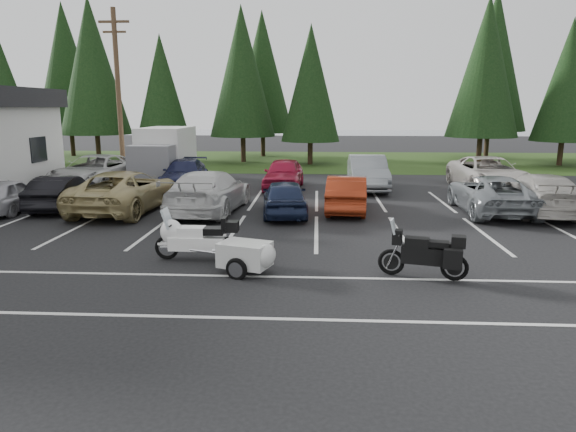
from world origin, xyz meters
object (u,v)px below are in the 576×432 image
at_px(car_near_0, 7,195).
at_px(car_far_1, 185,174).
at_px(car_near_5, 347,194).
at_px(cargo_trailer, 245,258).
at_px(box_truck, 162,155).
at_px(car_near_7, 539,194).
at_px(touring_motorcycle, 197,234).
at_px(adventure_motorcycle, 423,249).
at_px(car_far_2, 284,174).
at_px(car_near_4, 285,197).
at_px(car_far_3, 368,173).
at_px(car_far_0, 96,172).
at_px(car_near_3, 209,192).
at_px(car_far_4, 488,174).
at_px(car_near_2, 125,191).
at_px(car_near_1, 62,192).
at_px(utility_pole, 119,94).

relative_size(car_near_0, car_far_1, 0.81).
xyz_separation_m(car_near_5, cargo_trailer, (-2.90, -7.90, -0.30)).
bearing_deg(box_truck, car_far_1, -50.97).
distance_m(car_near_5, car_near_7, 7.29).
relative_size(car_near_0, car_near_5, 0.91).
distance_m(touring_motorcycle, adventure_motorcycle, 5.79).
bearing_deg(adventure_motorcycle, car_near_7, 68.16).
relative_size(box_truck, car_far_1, 1.16).
bearing_deg(car_far_2, car_near_4, -83.32).
bearing_deg(car_far_3, car_far_2, -178.95).
bearing_deg(car_far_0, car_near_3, -34.42).
bearing_deg(car_near_7, car_far_2, -24.09).
bearing_deg(touring_motorcycle, car_near_5, 57.62).
xyz_separation_m(car_near_7, adventure_motorcycle, (-5.93, -7.93, -0.07)).
bearing_deg(car_far_3, car_far_1, 179.67).
height_order(car_near_7, car_far_4, car_far_4).
bearing_deg(cargo_trailer, car_near_3, 126.93).
bearing_deg(car_far_4, car_far_0, 179.28).
height_order(car_near_0, car_far_1, car_far_1).
height_order(car_near_2, car_far_3, car_far_3).
bearing_deg(cargo_trailer, car_near_4, 104.43).
relative_size(car_near_5, car_near_7, 0.80).
height_order(car_near_4, cargo_trailer, car_near_4).
bearing_deg(car_near_4, car_near_1, -9.94).
bearing_deg(utility_pole, car_far_3, -7.81).
xyz_separation_m(car_near_3, touring_motorcycle, (0.99, -6.29, -0.11)).
height_order(car_far_2, car_far_4, car_far_4).
xyz_separation_m(car_far_4, touring_motorcycle, (-11.55, -12.54, -0.11)).
xyz_separation_m(car_near_2, car_far_4, (15.87, 6.16, 0.01)).
bearing_deg(car_near_7, car_near_0, 7.09).
bearing_deg(car_far_3, car_near_2, -148.78).
height_order(car_near_1, car_near_7, car_near_7).
relative_size(box_truck, adventure_motorcycle, 2.41).
xyz_separation_m(car_near_2, car_far_3, (9.98, 6.03, 0.03)).
bearing_deg(car_far_4, car_near_4, -147.85).
bearing_deg(cargo_trailer, car_near_1, 156.39).
height_order(utility_pole, car_far_2, utility_pole).
bearing_deg(car_near_4, car_far_4, -150.98).
relative_size(car_near_7, car_far_2, 1.20).
distance_m(car_near_1, car_near_4, 9.00).
bearing_deg(car_near_0, car_far_4, -165.66).
height_order(car_far_3, adventure_motorcycle, car_far_3).
relative_size(car_far_2, adventure_motorcycle, 1.91).
bearing_deg(cargo_trailer, touring_motorcycle, 161.99).
distance_m(car_near_7, cargo_trailer, 12.86).
relative_size(car_near_2, car_far_1, 1.20).
height_order(utility_pole, touring_motorcycle, utility_pole).
bearing_deg(car_far_4, car_far_3, 178.85).
relative_size(utility_pole, adventure_motorcycle, 3.88).
distance_m(car_near_3, car_far_2, 6.55).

